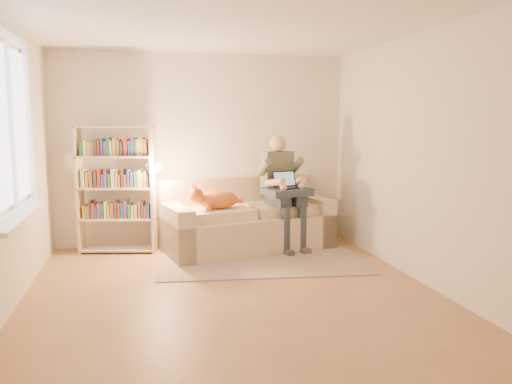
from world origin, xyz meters
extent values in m
plane|color=olive|center=(0.00, 0.00, 0.00)|extent=(4.50, 4.50, 0.00)
cube|color=white|center=(0.00, 0.00, 2.60)|extent=(4.00, 4.50, 0.02)
cube|color=silver|center=(-2.00, 0.00, 1.30)|extent=(0.02, 4.50, 2.60)
cube|color=silver|center=(2.00, 0.00, 1.30)|extent=(0.02, 4.50, 2.60)
cube|color=silver|center=(0.00, 2.25, 1.30)|extent=(4.00, 0.02, 2.60)
cube|color=silver|center=(0.00, -2.25, 1.30)|extent=(4.00, 0.02, 2.60)
plane|color=white|center=(-1.97, 0.20, 1.65)|extent=(0.00, 1.50, 1.50)
cube|color=white|center=(-1.96, 0.20, 2.44)|extent=(0.05, 1.50, 0.08)
cube|color=white|center=(-1.96, 0.20, 0.86)|extent=(0.05, 1.50, 0.08)
cube|color=white|center=(-1.96, 0.20, 1.65)|extent=(0.04, 0.05, 1.50)
cube|color=white|center=(-1.92, 0.20, 0.81)|extent=(0.12, 1.52, 0.04)
cube|color=beige|center=(0.51, 1.70, 0.23)|extent=(2.33, 1.41, 0.46)
cube|color=beige|center=(0.43, 2.07, 0.69)|extent=(2.17, 0.67, 0.47)
cube|color=beige|center=(-0.45, 1.50, 0.33)|extent=(0.42, 1.00, 0.65)
cube|color=beige|center=(1.47, 1.90, 0.33)|extent=(0.42, 1.00, 0.65)
cube|color=beige|center=(0.04, 1.55, 0.52)|extent=(1.04, 0.83, 0.13)
cube|color=beige|center=(1.00, 1.75, 0.52)|extent=(1.04, 0.83, 0.13)
cube|color=#656E59|center=(0.94, 1.82, 1.01)|extent=(0.44, 0.30, 0.55)
sphere|color=tan|center=(0.95, 1.80, 1.39)|extent=(0.22, 0.22, 0.22)
cube|color=#2F3642|center=(0.88, 1.54, 0.68)|extent=(0.25, 0.48, 0.17)
cube|color=#2F3642|center=(1.11, 1.59, 0.68)|extent=(0.25, 0.48, 0.17)
cylinder|color=#2F3642|center=(0.92, 1.33, 0.30)|extent=(0.12, 0.12, 0.61)
cylinder|color=#2F3642|center=(1.16, 1.38, 0.30)|extent=(0.12, 0.12, 0.61)
ellipsoid|color=orange|center=(0.05, 1.51, 0.70)|extent=(0.57, 0.38, 0.23)
sphere|color=orange|center=(-0.23, 1.41, 0.78)|extent=(0.18, 0.18, 0.18)
cylinder|color=orange|center=(0.31, 1.63, 0.66)|extent=(0.26, 0.10, 0.07)
cube|color=#293748|center=(1.00, 1.55, 0.78)|extent=(0.65, 0.57, 0.09)
cube|color=black|center=(1.01, 1.51, 0.83)|extent=(0.36, 0.28, 0.02)
cube|color=black|center=(0.99, 1.62, 0.94)|extent=(0.33, 0.16, 0.20)
plane|color=#8CA5CC|center=(0.99, 1.62, 0.94)|extent=(0.30, 0.17, 0.27)
cube|color=beige|center=(-1.62, 2.00, 0.82)|extent=(0.09, 0.25, 1.64)
cube|color=beige|center=(-0.70, 1.80, 0.82)|extent=(0.09, 0.25, 1.64)
cube|color=beige|center=(-1.16, 1.90, 0.04)|extent=(1.01, 0.45, 0.03)
cube|color=beige|center=(-1.16, 1.90, 0.44)|extent=(1.01, 0.45, 0.03)
cube|color=beige|center=(-1.16, 1.90, 0.84)|extent=(1.01, 0.45, 0.03)
cube|color=beige|center=(-1.16, 1.90, 1.24)|extent=(1.01, 0.45, 0.03)
cube|color=beige|center=(-1.16, 1.90, 1.62)|extent=(1.01, 0.45, 0.03)
cube|color=#333338|center=(-1.16, 1.90, 0.55)|extent=(0.86, 0.37, 0.20)
cube|color=#B2261E|center=(-1.16, 1.90, 0.95)|extent=(0.86, 0.37, 0.20)
cube|color=#1E4C8C|center=(-1.16, 1.90, 1.35)|extent=(0.86, 0.37, 0.20)
cylinder|color=beige|center=(-0.77, 1.82, 0.87)|extent=(0.09, 0.09, 0.04)
cone|color=beige|center=(-0.65, 1.68, 1.12)|extent=(0.13, 0.15, 0.14)
cube|color=gray|center=(0.55, 1.09, 0.01)|extent=(2.58, 1.71, 0.01)
camera|label=1|loc=(-0.83, -4.65, 1.68)|focal=35.00mm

